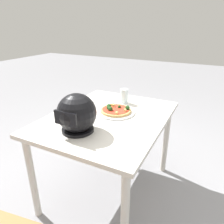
# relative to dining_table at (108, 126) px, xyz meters

# --- Properties ---
(ground_plane) EXTENTS (14.00, 14.00, 0.00)m
(ground_plane) POSITION_rel_dining_table_xyz_m (0.00, 0.00, -0.64)
(ground_plane) COLOR gray
(dining_table) EXTENTS (0.85, 1.09, 0.72)m
(dining_table) POSITION_rel_dining_table_xyz_m (0.00, 0.00, 0.00)
(dining_table) COLOR beige
(dining_table) RESTS_ON ground
(pizza_plate) EXTENTS (0.30, 0.30, 0.01)m
(pizza_plate) POSITION_rel_dining_table_xyz_m (-0.03, -0.08, 0.09)
(pizza_plate) COLOR white
(pizza_plate) RESTS_ON dining_table
(pizza) EXTENTS (0.24, 0.24, 0.05)m
(pizza) POSITION_rel_dining_table_xyz_m (-0.02, -0.08, 0.11)
(pizza) COLOR tan
(pizza) RESTS_ON pizza_plate
(motorcycle_helmet) EXTENTS (0.26, 0.26, 0.26)m
(motorcycle_helmet) POSITION_rel_dining_table_xyz_m (0.06, 0.31, 0.21)
(motorcycle_helmet) COLOR black
(motorcycle_helmet) RESTS_ON dining_table
(drinking_glass) EXTENTS (0.07, 0.07, 0.13)m
(drinking_glass) POSITION_rel_dining_table_xyz_m (0.01, -0.32, 0.15)
(drinking_glass) COLOR silver
(drinking_glass) RESTS_ON dining_table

